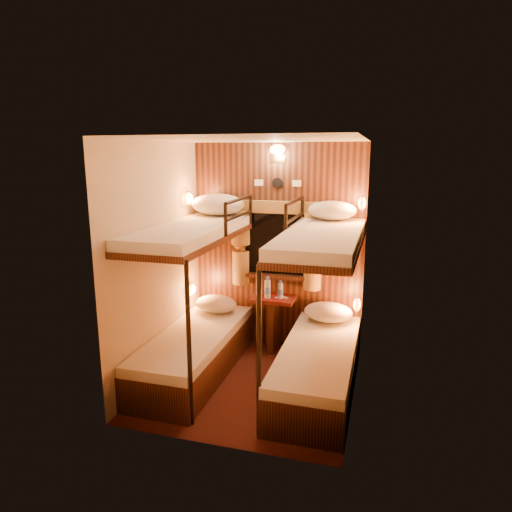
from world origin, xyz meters
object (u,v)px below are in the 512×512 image
(bottle_left, at_px, (268,289))
(bottle_right, at_px, (280,291))
(bunk_left, at_px, (195,322))
(bunk_right, at_px, (319,336))
(table, at_px, (273,316))

(bottle_left, relative_size, bottle_right, 1.17)
(bunk_left, xyz_separation_m, bunk_right, (1.30, 0.00, 0.00))
(bunk_left, xyz_separation_m, bottle_left, (0.60, 0.72, 0.20))
(bunk_right, distance_m, bottle_left, 1.02)
(bunk_left, height_order, table, bunk_left)
(bottle_left, bearing_deg, table, 49.56)
(bottle_left, height_order, bottle_right, bottle_left)
(table, relative_size, bottle_right, 2.99)
(bunk_left, height_order, bottle_left, bunk_left)
(bunk_left, relative_size, bottle_left, 7.39)
(bunk_left, xyz_separation_m, table, (0.65, 0.78, -0.14))
(bunk_left, distance_m, bottle_left, 0.96)
(bunk_left, bearing_deg, bunk_right, 0.00)
(bunk_left, relative_size, table, 2.90)
(bunk_right, relative_size, table, 2.90)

